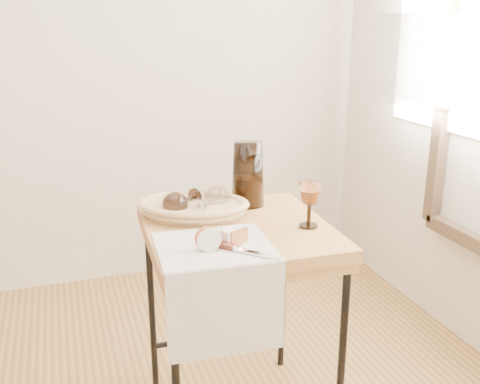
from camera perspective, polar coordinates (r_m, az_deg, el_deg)
name	(u,v)px	position (r m, az deg, el deg)	size (l,w,h in m)	color
wall_back	(7,23)	(2.86, -23.06, 15.91)	(3.60, 0.00, 2.70)	beige
side_table	(238,327)	(1.91, -0.20, -13.91)	(0.58, 0.58, 0.73)	brown
tea_towel	(214,247)	(1.59, -2.72, -5.69)	(0.33, 0.29, 0.01)	white
bread_basket	(194,209)	(1.83, -4.86, -1.77)	(0.33, 0.23, 0.05)	tan
goblet_lying_a	(184,201)	(1.83, -5.87, -0.92)	(0.14, 0.08, 0.08)	#3F2A1E
goblet_lying_b	(209,201)	(1.81, -3.25, -0.97)	(0.14, 0.09, 0.09)	white
pitcher	(248,174)	(1.92, 0.83, 1.89)	(0.16, 0.24, 0.27)	black
wine_goblet	(309,204)	(1.73, 7.22, -1.29)	(0.07, 0.07, 0.15)	white
apple_half	(207,238)	(1.55, -3.43, -4.76)	(0.08, 0.04, 0.07)	#AE0C1D
apple_wedge	(233,236)	(1.60, -0.78, -4.58)	(0.06, 0.03, 0.04)	#F1E4CE
table_knife	(240,249)	(1.54, 0.01, -5.92)	(0.22, 0.02, 0.02)	silver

